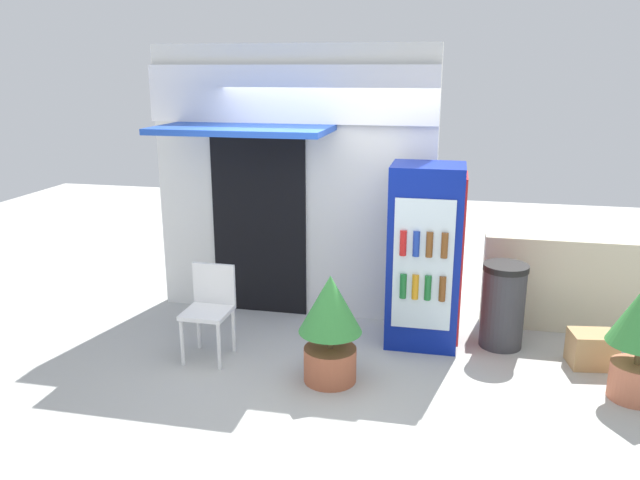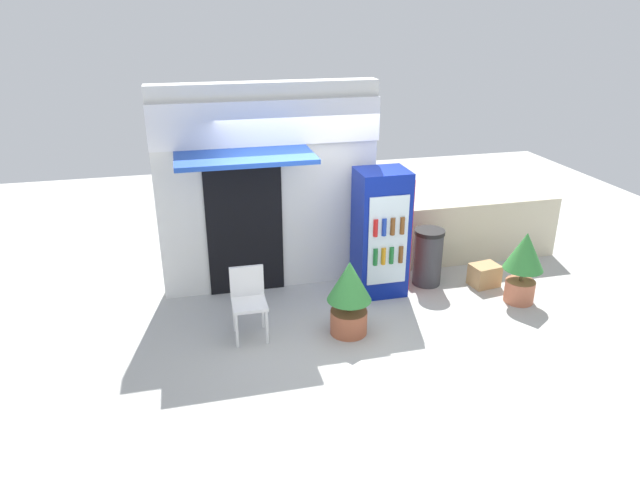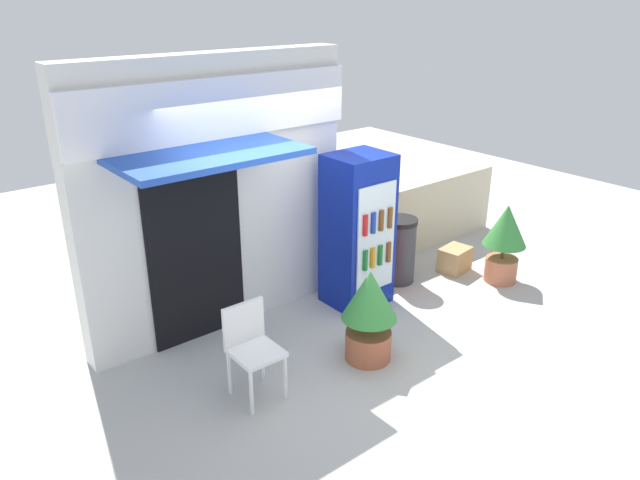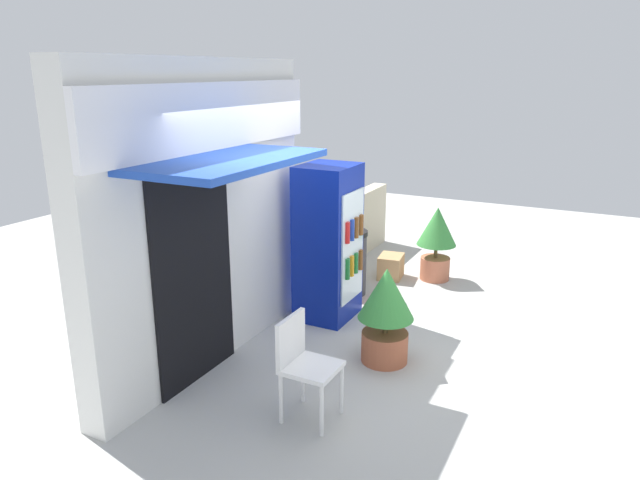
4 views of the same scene
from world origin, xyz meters
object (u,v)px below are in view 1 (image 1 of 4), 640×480
potted_plant_near_shop (330,322)px  cardboard_box (592,349)px  drink_cooler (425,256)px  plastic_chair (210,304)px  trash_bin (503,305)px

potted_plant_near_shop → cardboard_box: bearing=18.9°
drink_cooler → plastic_chair: (-1.97, -0.73, -0.38)m
drink_cooler → trash_bin: bearing=5.1°
potted_plant_near_shop → cardboard_box: size_ratio=2.44×
trash_bin → cardboard_box: 0.89m
potted_plant_near_shop → trash_bin: size_ratio=1.16×
cardboard_box → potted_plant_near_shop: bearing=-161.1°
potted_plant_near_shop → trash_bin: bearing=35.0°
cardboard_box → drink_cooler: bearing=172.8°
cardboard_box → plastic_chair: bearing=-171.5°
plastic_chair → cardboard_box: size_ratio=2.20×
drink_cooler → potted_plant_near_shop: bearing=-127.0°
plastic_chair → potted_plant_near_shop: bearing=-12.3°
drink_cooler → trash_bin: 0.91m
drink_cooler → trash_bin: drink_cooler is taller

